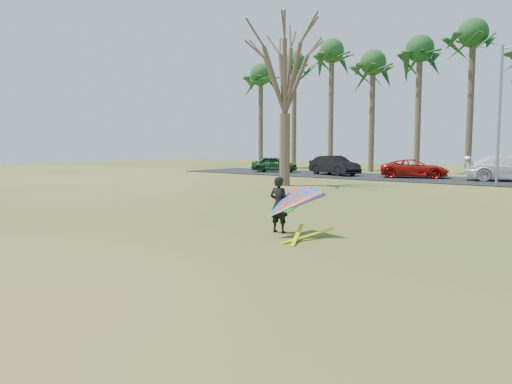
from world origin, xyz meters
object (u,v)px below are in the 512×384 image
Objects in this scene: streetlight at (503,108)px; car_0 at (275,164)px; car_2 at (414,169)px; car_3 at (511,169)px; bare_tree_left at (285,66)px; car_1 at (334,165)px; kite_flyer at (287,205)px.

streetlight is 18.64m from car_0.
car_0 is 0.83× the size of car_2.
car_3 is (-0.16, 3.93, -3.60)m from streetlight.
bare_tree_left is at bearing 122.98° from car_3.
car_3 reaches higher than car_2.
car_0 is (-18.03, 2.90, -3.75)m from streetlight.
bare_tree_left is 2.09× the size of car_2.
car_1 is (-2.01, 9.57, -6.12)m from bare_tree_left.
car_1 is 1.86× the size of kite_flyer.
kite_flyer is at bearing 163.44° from car_3.
car_2 is 0.83× the size of car_3.
bare_tree_left reaches higher than streetlight.
car_3 is 2.33× the size of kite_flyer.
car_2 is at bearing -62.29° from car_1.
kite_flyer is at bearing -167.14° from car_0.
car_2 is at bearing 69.10° from bare_tree_left.
streetlight is 5.33m from car_3.
car_1 is at bearing 81.88° from car_3.
car_3 is 24.09m from kite_flyer.
car_0 is at bearing 170.85° from streetlight.
streetlight is at bearing -138.75° from car_2.
kite_flyer is (-1.00, -20.15, -3.62)m from streetlight.
bare_tree_left is 12.58m from streetlight.
car_3 is (6.06, 0.61, 0.16)m from car_2.
car_3 is (17.87, 1.02, 0.15)m from car_0.
car_2 is 6.10m from car_3.
car_3 is at bearing 47.52° from bare_tree_left.
car_2 is 24.04m from kite_flyer.
bare_tree_left is 11.54m from car_1.
car_1 is (5.86, -0.33, 0.08)m from car_0.
streetlight is 2.08× the size of car_0.
car_1 reaches higher than car_2.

